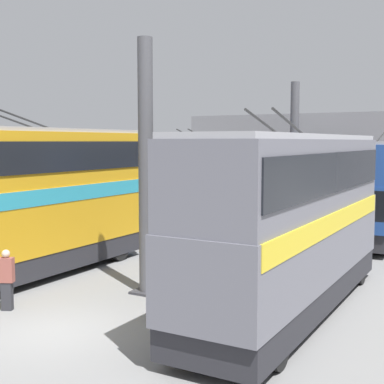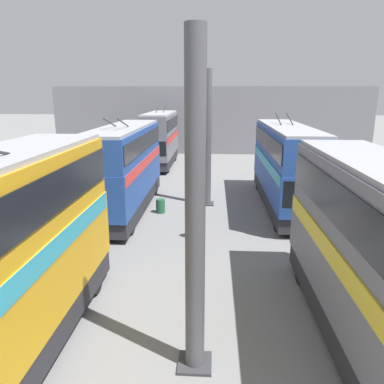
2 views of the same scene
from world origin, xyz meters
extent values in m
plane|color=slate|center=(0.00, 0.00, 0.00)|extent=(240.00, 240.00, 0.00)
cube|color=slate|center=(38.92, 0.00, 3.75)|extent=(0.50, 36.00, 7.51)
cylinder|color=#4C4C51|center=(4.12, 0.00, 4.08)|extent=(0.48, 0.48, 8.17)
cube|color=#333338|center=(4.12, 0.00, 0.04)|extent=(0.86, 0.86, 0.08)
cylinder|color=#4C4C51|center=(18.55, 0.00, 4.08)|extent=(0.48, 0.48, 8.17)
cube|color=#333338|center=(18.55, 0.00, 0.04)|extent=(0.86, 0.86, 0.08)
cylinder|color=black|center=(8.66, -5.78, 0.47)|extent=(0.93, 0.30, 0.93)
cylinder|color=black|center=(8.66, -3.68, 0.47)|extent=(0.93, 0.30, 0.93)
cylinder|color=black|center=(0.62, -5.78, 0.47)|extent=(0.93, 0.30, 0.93)
cylinder|color=black|center=(0.62, -3.68, 0.47)|extent=(0.93, 0.30, 0.93)
cube|color=#28282D|center=(4.54, -4.73, 0.64)|extent=(10.82, 2.45, 0.76)
cube|color=slate|center=(4.54, -4.73, 2.01)|extent=(11.04, 2.50, 1.99)
cube|color=yellow|center=(4.54, -4.73, 2.73)|extent=(10.71, 2.54, 0.55)
cube|color=slate|center=(4.54, -4.73, 3.99)|extent=(10.93, 2.43, 1.97)
cube|color=black|center=(4.54, -4.73, 4.09)|extent=(10.60, 2.51, 1.08)
cube|color=#9E9EA3|center=(4.54, -4.73, 5.04)|extent=(10.82, 2.25, 0.14)
cube|color=black|center=(10.00, -4.73, 2.21)|extent=(0.12, 2.30, 1.27)
cylinder|color=#282828|center=(3.16, -5.08, 5.41)|extent=(2.35, 0.07, 0.65)
cylinder|color=#282828|center=(3.16, -4.38, 5.41)|extent=(2.35, 0.07, 0.65)
cylinder|color=black|center=(14.07, -3.68, 0.51)|extent=(1.02, 0.30, 1.02)
cylinder|color=black|center=(22.56, -3.68, 0.51)|extent=(1.02, 0.30, 1.02)
cube|color=#28282D|center=(18.41, -4.73, 0.67)|extent=(11.26, 2.45, 0.78)
cube|color=#234793|center=(18.41, -4.73, 2.06)|extent=(11.49, 2.50, 2.00)
cube|color=teal|center=(18.41, -4.73, 2.79)|extent=(11.15, 2.54, 0.55)
cube|color=#234793|center=(18.41, -4.73, 3.92)|extent=(11.38, 2.43, 1.72)
cube|color=black|center=(18.41, -4.73, 4.01)|extent=(11.03, 2.51, 0.95)
cube|color=#9E9EA3|center=(18.41, -4.73, 4.85)|extent=(11.26, 2.25, 0.14)
cube|color=black|center=(12.73, -4.73, 2.26)|extent=(0.12, 2.30, 1.28)
cylinder|color=#282828|center=(19.85, -4.38, 5.21)|extent=(2.35, 0.07, 0.65)
cylinder|color=black|center=(7.47, 3.68, 0.50)|extent=(1.00, 0.30, 1.00)
cylinder|color=black|center=(7.47, 5.78, 0.50)|extent=(1.00, 0.30, 1.00)
cylinder|color=black|center=(1.36, 3.68, 0.50)|extent=(1.00, 0.30, 1.00)
cube|color=#28282D|center=(4.32, 4.73, 0.66)|extent=(8.94, 2.45, 0.77)
cube|color=gold|center=(4.32, 4.73, 2.19)|extent=(9.12, 2.50, 2.28)
cube|color=teal|center=(4.32, 4.73, 3.05)|extent=(8.85, 2.54, 0.55)
cube|color=gold|center=(4.32, 4.73, 4.29)|extent=(9.03, 2.43, 1.93)
cube|color=black|center=(4.32, 4.73, 4.39)|extent=(8.75, 2.51, 1.06)
cube|color=#9E9EA3|center=(4.32, 4.73, 5.33)|extent=(8.94, 2.25, 0.14)
cube|color=black|center=(8.81, 4.73, 2.41)|extent=(0.12, 2.30, 1.46)
cylinder|color=#282828|center=(3.18, 4.38, 5.69)|extent=(2.35, 0.07, 0.65)
cylinder|color=#282828|center=(3.18, 5.08, 5.69)|extent=(2.35, 0.07, 0.65)
cylinder|color=black|center=(20.85, 3.68, 0.48)|extent=(0.95, 0.30, 0.95)
cylinder|color=black|center=(20.85, 5.78, 0.48)|extent=(0.95, 0.30, 0.95)
cylinder|color=black|center=(13.17, 3.68, 0.48)|extent=(0.95, 0.30, 0.95)
cylinder|color=black|center=(13.17, 5.78, 0.48)|extent=(0.95, 0.30, 0.95)
cube|color=#28282D|center=(16.91, 4.73, 0.64)|extent=(10.47, 2.45, 0.76)
cube|color=#234793|center=(16.91, 4.73, 2.13)|extent=(10.68, 2.50, 2.20)
cube|color=red|center=(16.91, 4.73, 2.95)|extent=(10.36, 2.54, 0.55)
cube|color=#234793|center=(16.91, 4.73, 4.03)|extent=(10.57, 2.43, 1.61)
cube|color=black|center=(16.91, 4.73, 4.11)|extent=(10.25, 2.51, 0.89)
cube|color=#9E9EA3|center=(16.91, 4.73, 4.91)|extent=(10.47, 2.25, 0.14)
cube|color=black|center=(22.19, 4.73, 2.34)|extent=(0.12, 2.30, 1.41)
cylinder|color=#282828|center=(15.57, 4.38, 5.27)|extent=(2.35, 0.07, 0.65)
cylinder|color=#282828|center=(15.57, 5.08, 5.27)|extent=(2.35, 0.07, 0.65)
cylinder|color=black|center=(28.06, 3.68, 0.54)|extent=(1.09, 0.30, 1.09)
cylinder|color=black|center=(28.06, 5.78, 0.54)|extent=(1.09, 0.30, 1.09)
cylinder|color=black|center=(34.19, 3.68, 0.54)|extent=(1.09, 0.30, 1.09)
cylinder|color=black|center=(34.19, 5.78, 0.54)|extent=(1.09, 0.30, 1.09)
cube|color=#28282D|center=(31.22, 4.73, 0.70)|extent=(8.95, 2.45, 0.79)
cube|color=slate|center=(31.22, 4.73, 2.08)|extent=(9.14, 2.50, 1.98)
cube|color=red|center=(31.22, 4.73, 2.79)|extent=(8.86, 2.54, 0.55)
cube|color=slate|center=(31.22, 4.73, 3.98)|extent=(9.04, 2.43, 1.82)
cube|color=black|center=(31.22, 4.73, 4.07)|extent=(8.77, 2.51, 1.00)
cube|color=#9E9EA3|center=(31.22, 4.73, 4.96)|extent=(8.95, 2.25, 0.14)
cube|color=black|center=(26.72, 4.73, 2.28)|extent=(0.12, 2.30, 1.27)
cylinder|color=#282828|center=(32.37, 4.38, 5.32)|extent=(2.35, 0.07, 0.65)
cylinder|color=#282828|center=(32.37, 5.08, 5.32)|extent=(2.35, 0.07, 0.65)
cube|color=#2D2D33|center=(0.62, 2.53, 0.42)|extent=(0.31, 0.36, 0.84)
cube|color=#934C42|center=(0.62, 2.53, 1.20)|extent=(0.40, 0.48, 0.73)
sphere|color=beige|center=(0.62, 2.53, 1.68)|extent=(0.24, 0.24, 0.24)
cube|color=#473D33|center=(12.78, 0.36, 0.39)|extent=(0.35, 0.35, 0.77)
cube|color=#934C42|center=(12.78, 0.36, 1.11)|extent=(0.47, 0.47, 0.67)
sphere|color=tan|center=(12.78, 0.36, 1.55)|extent=(0.22, 0.22, 0.22)
cylinder|color=#235638|center=(16.64, 2.66, 0.41)|extent=(0.52, 0.52, 0.82)
cylinder|color=#235638|center=(16.64, 2.66, 0.41)|extent=(0.55, 0.55, 0.04)
camera|label=1|loc=(-9.97, -9.68, 4.93)|focal=50.00mm
camera|label=2|loc=(-4.06, -0.42, 6.77)|focal=35.00mm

